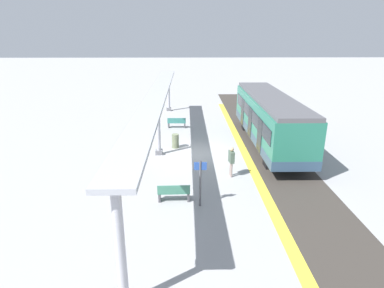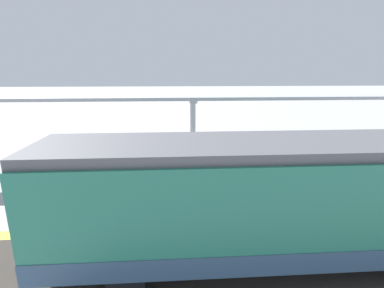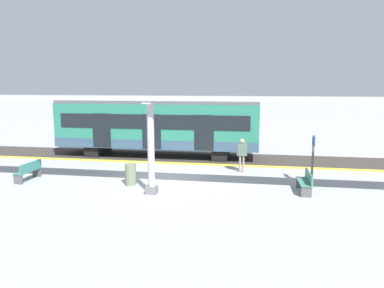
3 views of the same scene
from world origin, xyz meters
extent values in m
plane|color=#9B9B9D|center=(0.00, 0.00, 0.00)|extent=(176.00, 176.00, 0.00)
cube|color=gold|center=(-2.90, 0.00, 0.00)|extent=(0.52, 31.02, 0.01)
cube|color=#38332D|center=(-4.76, 0.00, 0.00)|extent=(3.20, 43.02, 0.01)
cube|color=#25715B|center=(-4.76, -1.69, 1.94)|extent=(2.60, 12.19, 2.60)
cube|color=#304964|center=(-4.76, -1.69, 0.92)|extent=(2.63, 12.21, 0.55)
cube|color=#515156|center=(-4.76, -1.69, 3.36)|extent=(2.39, 12.19, 0.24)
cube|color=black|center=(-3.44, -1.69, 2.25)|extent=(0.03, 11.22, 0.84)
cube|color=black|center=(-3.44, -4.74, 1.69)|extent=(0.04, 1.10, 2.00)
cube|color=black|center=(-3.44, -1.69, 1.69)|extent=(0.04, 1.10, 2.00)
cube|color=black|center=(-3.44, 1.35, 1.69)|extent=(0.04, 1.10, 2.00)
cube|color=black|center=(-4.76, 2.21, 0.32)|extent=(2.21, 0.90, 0.64)
cube|color=slate|center=(2.71, 0.05, 0.15)|extent=(0.44, 0.44, 0.30)
cylinder|color=#ABAAB3|center=(2.71, 0.05, 1.97)|extent=(0.28, 0.28, 3.34)
cube|color=#ABAAB3|center=(2.71, 0.05, 3.70)|extent=(1.10, 0.36, 0.12)
cube|color=#A8AAB2|center=(2.71, -0.04, 3.84)|extent=(1.20, 25.38, 0.16)
cube|color=#31756E|center=(1.73, -6.14, 0.44)|extent=(1.51, 0.48, 0.04)
cube|color=#31756E|center=(1.73, -5.95, 0.66)|extent=(1.50, 0.10, 0.40)
cube|color=#4C4C51|center=(2.40, -6.16, 0.21)|extent=(0.11, 0.40, 0.42)
cube|color=#4C4C51|center=(1.06, -6.12, 0.21)|extent=(0.11, 0.40, 0.42)
cube|color=#3C7A62|center=(1.52, 6.15, 0.44)|extent=(1.51, 0.47, 0.04)
cube|color=#3C7A62|center=(1.51, 6.34, 0.66)|extent=(1.50, 0.09, 0.40)
cube|color=#4C4C51|center=(2.19, 6.16, 0.21)|extent=(0.11, 0.40, 0.42)
cube|color=#4C4C51|center=(0.85, 6.13, 0.21)|extent=(0.11, 0.40, 0.42)
cylinder|color=#6A7457|center=(1.68, -1.19, 0.48)|extent=(0.48, 0.48, 0.96)
cylinder|color=#4C4C51|center=(0.31, 6.65, 1.10)|extent=(0.10, 0.10, 2.20)
cube|color=#284C9E|center=(0.31, 6.65, 1.95)|extent=(0.56, 0.04, 0.36)
cylinder|color=gray|center=(-1.48, 3.45, 0.42)|extent=(0.11, 0.11, 0.84)
cylinder|color=gray|center=(-1.51, 3.62, 0.42)|extent=(0.11, 0.11, 0.84)
cube|color=#4C6050|center=(-1.50, 3.54, 1.16)|extent=(0.30, 0.52, 0.63)
sphere|color=tan|center=(-1.50, 3.54, 1.59)|extent=(0.23, 0.23, 0.23)
camera|label=1|loc=(0.90, 19.48, 7.42)|focal=29.92mm
camera|label=2|loc=(-11.41, 1.05, 5.15)|focal=26.55mm
camera|label=3|loc=(16.14, 3.98, 4.37)|focal=33.25mm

